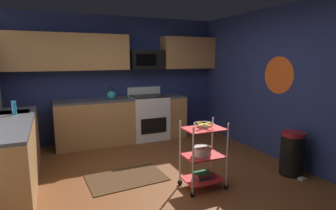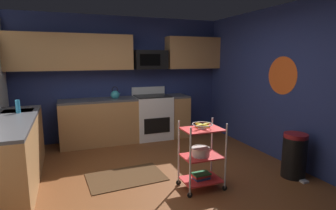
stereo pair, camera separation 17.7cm
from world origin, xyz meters
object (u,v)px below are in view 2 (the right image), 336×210
microwave (150,60)px  rolling_cart (202,156)px  kettle (115,95)px  fruit_bowl (202,125)px  dish_soap_bottle (18,106)px  trash_can (294,156)px  oven_range (152,116)px  book_stack (201,176)px  mixing_bowl_large (201,151)px

microwave → rolling_cart: bearing=-92.1°
rolling_cart → kettle: (-0.70, 2.46, 0.54)m
fruit_bowl → dish_soap_bottle: (-2.32, 1.50, 0.14)m
trash_can → fruit_bowl: bearing=173.0°
oven_range → dish_soap_bottle: dish_soap_bottle is taller
oven_range → book_stack: oven_range is taller
mixing_bowl_large → trash_can: size_ratio=0.38×
microwave → trash_can: (1.34, -2.74, -1.37)m
mixing_bowl_large → book_stack: size_ratio=1.02×
oven_range → kettle: (-0.80, -0.00, 0.52)m
oven_range → trash_can: size_ratio=1.67×
kettle → mixing_bowl_large: bearing=-74.5°
rolling_cart → dish_soap_bottle: bearing=147.2°
kettle → oven_range: bearing=0.3°
mixing_bowl_large → book_stack: (0.02, 0.00, -0.35)m
book_stack → trash_can: bearing=-7.0°
dish_soap_bottle → microwave: bearing=23.9°
rolling_cart → kettle: 2.61m
book_stack → trash_can: trash_can is taller
rolling_cart → oven_range: bearing=87.8°
microwave → book_stack: bearing=-92.1°
rolling_cart → book_stack: size_ratio=3.69×
rolling_cart → book_stack: 0.28m
kettle → trash_can: size_ratio=0.40×
fruit_bowl → mixing_bowl_large: fruit_bowl is taller
oven_range → dish_soap_bottle: bearing=-158.2°
fruit_bowl → dish_soap_bottle: bearing=147.2°
mixing_bowl_large → kettle: bearing=105.5°
book_stack → microwave: bearing=87.9°
book_stack → kettle: 2.68m
fruit_bowl → kettle: (-0.70, 2.46, 0.12)m
fruit_bowl → kettle: bearing=105.9°
fruit_bowl → trash_can: (1.44, -0.18, -0.55)m
microwave → book_stack: 2.99m
dish_soap_bottle → fruit_bowl: bearing=-32.8°
microwave → fruit_bowl: (-0.10, -2.57, -0.82)m
microwave → fruit_bowl: size_ratio=2.57×
book_stack → trash_can: 1.46m
dish_soap_bottle → oven_range: bearing=21.8°
oven_range → dish_soap_bottle: (-2.42, -0.97, 0.54)m
fruit_bowl → book_stack: size_ratio=1.10×
kettle → dish_soap_bottle: (-1.63, -0.96, 0.02)m
fruit_bowl → dish_soap_bottle: 2.77m
book_stack → dish_soap_bottle: dish_soap_bottle is taller
microwave → mixing_bowl_large: 2.83m
microwave → mixing_bowl_large: bearing=-92.5°
dish_soap_bottle → mixing_bowl_large: bearing=-33.0°
rolling_cart → book_stack: rolling_cart is taller
fruit_bowl → kettle: 2.56m
mixing_bowl_large → rolling_cart: bearing=-0.0°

